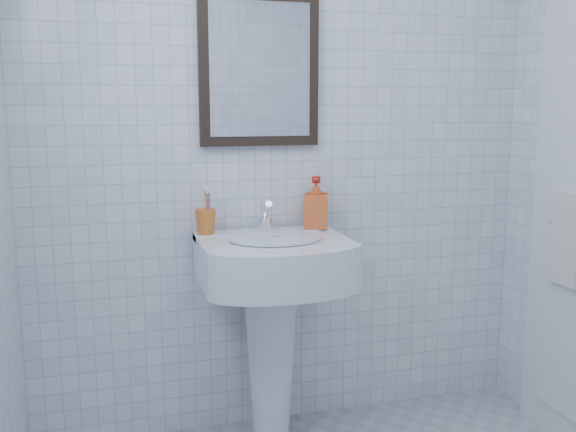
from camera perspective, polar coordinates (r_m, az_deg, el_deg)
name	(u,v)px	position (r m, az deg, el deg)	size (l,w,h in m)	color
wall_back	(287,143)	(2.75, -0.11, 6.54)	(2.20, 0.02, 2.50)	silver
washbasin	(272,306)	(2.63, -1.42, -7.97)	(0.58, 0.43, 0.90)	silver
faucet	(265,219)	(2.65, -2.03, -0.23)	(0.05, 0.12, 0.13)	white
toothbrush_cup	(206,222)	(2.61, -7.33, -0.49)	(0.09, 0.09, 0.10)	#CD6521
soap_dispenser	(316,202)	(2.72, 2.50, 1.21)	(0.10, 0.10, 0.22)	red
wall_mirror	(259,70)	(2.70, -2.56, 12.85)	(0.50, 0.04, 0.62)	black
towel_ring	(574,195)	(2.82, 24.11, 1.69)	(0.18, 0.18, 0.01)	white
hand_towel	(567,239)	(2.84, 23.55, -1.92)	(0.03, 0.16, 0.38)	silver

